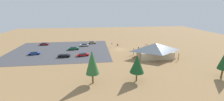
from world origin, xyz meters
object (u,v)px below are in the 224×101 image
bicycle_silver_edge_south (156,50)px  bicycle_yellow_yard_right (144,47)px  bike_pavilion (155,50)px  bicycle_blue_near_porch (164,50)px  pine_center (92,62)px  bicycle_purple_mid_cluster (158,49)px  car_maroon_mid_lot (44,44)px  lot_sign (112,44)px  trash_bin (118,45)px  visitor_crossing_yard (139,48)px  car_tan_inner_stall (92,42)px  bicycle_white_by_bin (146,45)px  car_green_near_entry (73,48)px  pine_west (137,64)px  car_black_second_row (64,55)px  car_blue_aisle_side (34,53)px  bicycle_black_back_row (150,47)px  bicycle_green_yard_left (162,49)px  bicycle_orange_edge_north (147,48)px  car_red_back_corner (83,54)px  car_silver_front_row (84,45)px

bicycle_silver_edge_south → bicycle_yellow_yard_right: bicycle_yellow_yard_right is taller
bike_pavilion → bicycle_blue_near_porch: bearing=-133.4°
pine_center → bicycle_purple_mid_cluster: bearing=-136.8°
car_maroon_mid_lot → bicycle_blue_near_porch: bearing=162.3°
lot_sign → trash_bin: bearing=-139.0°
visitor_crossing_yard → bicycle_purple_mid_cluster: bearing=-177.0°
bicycle_blue_near_porch → car_tan_inner_stall: car_tan_inner_stall is taller
trash_bin → visitor_crossing_yard: (-7.79, 9.84, 0.50)m
bicycle_white_by_bin → car_tan_inner_stall: (27.63, -6.81, 0.33)m
visitor_crossing_yard → car_green_near_entry: bearing=-9.8°
bicycle_white_by_bin → car_tan_inner_stall: size_ratio=0.35×
pine_center → pine_west: size_ratio=1.25×
bike_pavilion → car_black_second_row: size_ratio=3.23×
car_blue_aisle_side → visitor_crossing_yard: (-43.88, -0.57, 0.25)m
bicycle_silver_edge_south → bicycle_purple_mid_cluster: size_ratio=1.11×
bike_pavilion → bicycle_black_back_row: bearing=-104.7°
pine_west → bicycle_silver_edge_south: bearing=-121.7°
pine_west → bicycle_green_yard_left: size_ratio=3.84×
bicycle_orange_edge_north → bicycle_green_yard_left: size_ratio=0.82×
bicycle_white_by_bin → visitor_crossing_yard: visitor_crossing_yard is taller
pine_center → car_blue_aisle_side: 36.19m
bike_pavilion → bicycle_purple_mid_cluster: bearing=-120.5°
bicycle_silver_edge_south → car_tan_inner_stall: 32.82m
pine_center → car_green_near_entry: (8.66, -32.55, -4.85)m
car_blue_aisle_side → visitor_crossing_yard: visitor_crossing_yard is taller
bicycle_orange_edge_north → car_green_near_entry: 34.19m
car_black_second_row → car_blue_aisle_side: size_ratio=0.99×
trash_bin → car_blue_aisle_side: 37.55m
bicycle_white_by_bin → car_maroon_mid_lot: 52.00m
bicycle_yellow_yard_right → bicycle_green_yard_left: 8.19m
bicycle_blue_near_porch → car_red_back_corner: bearing=4.5°
trash_bin → car_tan_inner_stall: bearing=-24.1°
bicycle_white_by_bin → car_silver_front_row: size_ratio=0.37×
bicycle_blue_near_porch → bicycle_black_back_row: bearing=-61.1°
bicycle_purple_mid_cluster → visitor_crossing_yard: 9.59m
lot_sign → car_green_near_entry: size_ratio=0.44×
bike_pavilion → pine_west: (12.27, 17.60, 1.53)m
bicycle_yellow_yard_right → bicycle_purple_mid_cluster: bicycle_yellow_yard_right is taller
bicycle_silver_edge_south → bicycle_blue_near_porch: bearing=156.2°
bicycle_green_yard_left → car_red_back_corner: size_ratio=0.37×
bicycle_blue_near_porch → lot_sign: bearing=-22.5°
pine_center → bicycle_black_back_row: 42.60m
bicycle_blue_near_porch → car_blue_aisle_side: 54.75m
bicycle_blue_near_porch → car_maroon_mid_lot: car_maroon_mid_lot is taller
bicycle_orange_edge_north → car_black_second_row: size_ratio=0.33×
bicycle_silver_edge_south → visitor_crossing_yard: visitor_crossing_yard is taller
bike_pavilion → trash_bin: bike_pavilion is taller
car_green_near_entry → car_tan_inner_stall: car_green_near_entry is taller
bicycle_yellow_yard_right → car_silver_front_row: size_ratio=0.38×
bicycle_orange_edge_north → car_maroon_mid_lot: 51.44m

